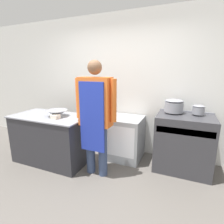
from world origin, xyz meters
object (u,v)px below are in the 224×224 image
Objects in this scene: stove at (183,143)px; sauce_pot at (199,110)px; fridge_unit at (125,138)px; person_cook at (95,112)px; mixing_bowl at (57,113)px; stock_pot at (174,106)px; plastic_tub at (55,117)px.

sauce_pot reaches higher than stove.
fridge_unit is 0.97m from person_cook.
fridge_unit is 1.32m from mixing_bowl.
fridge_unit is 1.07m from stock_pot.
fridge_unit is at bearing 30.33° from mixing_bowl.
stove is 0.60m from sauce_pot.
plastic_tub is 1.98m from stock_pot.
stove is at bearing 28.23° from person_cook.
mixing_bowl is 0.16m from plastic_tub.
stove is 2.60× the size of mixing_bowl.
person_cook is 0.74m from plastic_tub.
mixing_bowl is 3.07× the size of plastic_tub.
plastic_tub is (-0.73, -0.05, -0.13)m from person_cook.
mixing_bowl is 2.00m from stock_pot.
stove is at bearing -148.26° from sauce_pot.
stock_pot reaches higher than plastic_tub.
stock_pot is (1.07, 0.79, 0.04)m from person_cook.
stove is 5.20× the size of sauce_pot.
fridge_unit is 2.15× the size of mixing_bowl.
stove is at bearing -28.81° from stock_pot.
mixing_bowl is 2.36m from sauce_pot.
plastic_tub reaches higher than fridge_unit.
stove is 2.20m from mixing_bowl.
stove is at bearing 20.12° from plastic_tub.
plastic_tub is at bearing -59.43° from mixing_bowl.
mixing_bowl is at bearing -164.13° from stove.
plastic_tub is (0.08, -0.14, -0.02)m from mixing_bowl.
stock_pot is (0.83, 0.09, 0.67)m from fridge_unit.
stock_pot is at bearing 20.44° from mixing_bowl.
person_cook is 9.71× the size of sauce_pot.
plastic_tub is at bearing -159.88° from stove.
person_cook is at bearing 3.97° from plastic_tub.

